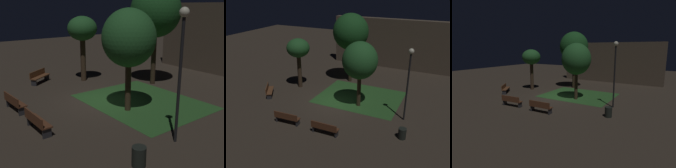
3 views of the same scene
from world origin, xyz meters
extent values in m
plane|color=#3D3328|center=(0.00, 0.00, 0.00)|extent=(60.00, 60.00, 0.00)
cube|color=#2D6028|center=(1.47, 1.86, 0.01)|extent=(6.81, 5.39, 0.01)
cube|color=brown|center=(-1.47, -4.22, 0.45)|extent=(1.83, 0.59, 0.06)
cube|color=brown|center=(-1.46, -4.43, 0.68)|extent=(1.80, 0.18, 0.40)
cube|color=#2D2D33|center=(-2.27, -4.27, 0.21)|extent=(0.10, 0.39, 0.42)
cube|color=#2D2D33|center=(-0.67, -4.16, 0.21)|extent=(0.10, 0.39, 0.42)
cube|color=brown|center=(1.47, -4.22, 0.45)|extent=(1.81, 0.52, 0.06)
cube|color=brown|center=(1.48, -4.43, 0.68)|extent=(1.80, 0.10, 0.40)
cube|color=#2D2D33|center=(0.67, -4.23, 0.21)|extent=(0.09, 0.39, 0.42)
cube|color=#2D2D33|center=(2.27, -4.20, 0.21)|extent=(0.09, 0.39, 0.42)
cube|color=brown|center=(-5.60, -1.16, 0.45)|extent=(1.42, 1.75, 0.06)
cube|color=brown|center=(-5.77, -1.28, 0.68)|extent=(1.07, 1.52, 0.40)
cube|color=#2D2D33|center=(-6.05, -0.50, 0.21)|extent=(0.36, 0.28, 0.42)
cube|color=#2D2D33|center=(-5.15, -1.82, 0.21)|extent=(0.36, 0.28, 0.42)
cylinder|color=#38281C|center=(-0.77, 4.94, 1.97)|extent=(0.33, 0.33, 3.93)
ellipsoid|color=#1E5623|center=(-0.77, 4.94, 4.83)|extent=(3.28, 3.28, 3.35)
cylinder|color=#423021|center=(-4.34, 1.58, 1.56)|extent=(0.37, 0.37, 3.13)
ellipsoid|color=#28662D|center=(-4.34, 1.58, 3.68)|extent=(2.03, 2.03, 1.66)
cylinder|color=#423021|center=(1.93, 0.39, 1.49)|extent=(0.31, 0.31, 2.97)
ellipsoid|color=#28662D|center=(1.93, 0.39, 3.70)|extent=(2.65, 2.65, 2.82)
cylinder|color=black|center=(5.62, -0.27, 2.41)|extent=(0.12, 0.12, 4.83)
sphere|color=#F2EDCC|center=(5.62, -0.27, 4.98)|extent=(0.36, 0.36, 0.36)
cylinder|color=black|center=(6.00, -2.58, 0.35)|extent=(0.49, 0.49, 0.70)
cube|color=brown|center=(1.69, 10.99, 2.71)|extent=(13.54, 0.80, 5.41)
camera|label=1|loc=(11.78, -8.09, 5.20)|focal=43.15mm
camera|label=2|loc=(8.06, -15.86, 8.95)|focal=39.35mm
camera|label=3|loc=(9.84, -14.74, 4.64)|focal=30.47mm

